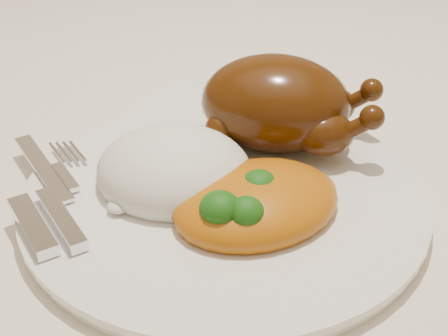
{
  "coord_description": "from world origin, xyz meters",
  "views": [
    {
      "loc": [
        0.04,
        -0.51,
        1.06
      ],
      "look_at": [
        0.1,
        -0.11,
        0.8
      ],
      "focal_mm": 50.0,
      "sensor_mm": 36.0,
      "label": 1
    }
  ],
  "objects": [
    {
      "name": "dining_table",
      "position": [
        0.0,
        0.0,
        0.67
      ],
      "size": [
        1.6,
        0.9,
        0.76
      ],
      "color": "brown",
      "rests_on": "floor"
    },
    {
      "name": "tablecloth",
      "position": [
        0.0,
        0.0,
        0.74
      ],
      "size": [
        1.73,
        1.03,
        0.18
      ],
      "color": "white",
      "rests_on": "dining_table"
    },
    {
      "name": "dinner_plate",
      "position": [
        0.1,
        -0.11,
        0.77
      ],
      "size": [
        0.32,
        0.32,
        0.01
      ],
      "primitive_type": "cylinder",
      "rotation": [
        0.0,
        0.0,
        0.03
      ],
      "color": "white",
      "rests_on": "tablecloth"
    },
    {
      "name": "side_plate",
      "position": [
        0.15,
        0.02,
        0.77
      ],
      "size": [
        0.3,
        0.3,
        0.01
      ],
      "primitive_type": "cylinder",
      "rotation": [
        0.0,
        0.0,
        -0.39
      ],
      "color": "white",
      "rests_on": "tablecloth"
    },
    {
      "name": "roast_chicken",
      "position": [
        0.16,
        -0.05,
        0.82
      ],
      "size": [
        0.17,
        0.14,
        0.08
      ],
      "rotation": [
        0.0,
        0.0,
        -0.35
      ],
      "color": "#482507",
      "rests_on": "dinner_plate"
    },
    {
      "name": "rice_mound",
      "position": [
        0.06,
        -0.1,
        0.79
      ],
      "size": [
        0.16,
        0.15,
        0.06
      ],
      "rotation": [
        0.0,
        0.0,
        -0.43
      ],
      "color": "white",
      "rests_on": "dinner_plate"
    },
    {
      "name": "mac_and_cheese",
      "position": [
        0.12,
        -0.14,
        0.79
      ],
      "size": [
        0.15,
        0.14,
        0.05
      ],
      "rotation": [
        0.0,
        0.0,
        0.33
      ],
      "color": "#C5670C",
      "rests_on": "dinner_plate"
    },
    {
      "name": "cutlery",
      "position": [
        -0.03,
        -0.12,
        0.79
      ],
      "size": [
        0.07,
        0.18,
        0.01
      ],
      "rotation": [
        0.0,
        0.0,
        0.39
      ],
      "color": "silver",
      "rests_on": "dinner_plate"
    }
  ]
}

